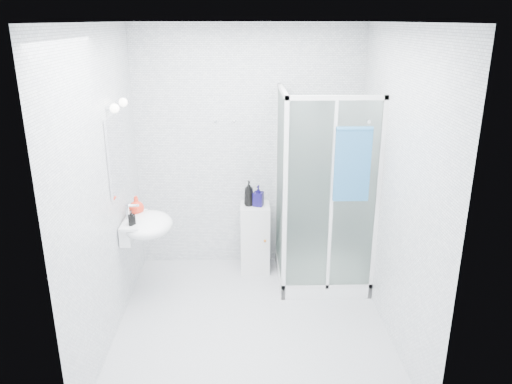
{
  "coord_description": "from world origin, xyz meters",
  "views": [
    {
      "loc": [
        -0.07,
        -3.89,
        2.62
      ],
      "look_at": [
        0.05,
        0.35,
        1.15
      ],
      "focal_mm": 35.0,
      "sensor_mm": 36.0,
      "label": 1
    }
  ],
  "objects_px": {
    "shower_enclosure": "(315,243)",
    "wall_basin": "(145,225)",
    "shampoo_bottle_b": "(258,196)",
    "soap_dispenser_black": "(132,218)",
    "storage_cabinet": "(255,238)",
    "soap_dispenser_orange": "(136,205)",
    "hand_towel": "(353,163)",
    "shampoo_bottle_a": "(249,193)"
  },
  "relations": [
    {
      "from": "soap_dispenser_orange",
      "to": "soap_dispenser_black",
      "type": "xyz_separation_m",
      "value": [
        0.01,
        -0.26,
        -0.02
      ]
    },
    {
      "from": "shower_enclosure",
      "to": "hand_towel",
      "type": "bearing_deg",
      "value": -58.85
    },
    {
      "from": "shower_enclosure",
      "to": "wall_basin",
      "type": "relative_size",
      "value": 3.57
    },
    {
      "from": "wall_basin",
      "to": "shampoo_bottle_b",
      "type": "xyz_separation_m",
      "value": [
        1.08,
        0.6,
        0.07
      ]
    },
    {
      "from": "soap_dispenser_orange",
      "to": "shower_enclosure",
      "type": "bearing_deg",
      "value": 6.49
    },
    {
      "from": "shower_enclosure",
      "to": "soap_dispenser_orange",
      "type": "xyz_separation_m",
      "value": [
        -1.75,
        -0.2,
        0.51
      ]
    },
    {
      "from": "storage_cabinet",
      "to": "wall_basin",
      "type": "bearing_deg",
      "value": -149.36
    },
    {
      "from": "shower_enclosure",
      "to": "shampoo_bottle_a",
      "type": "relative_size",
      "value": 7.4
    },
    {
      "from": "shower_enclosure",
      "to": "hand_towel",
      "type": "distance_m",
      "value": 1.07
    },
    {
      "from": "shower_enclosure",
      "to": "soap_dispenser_orange",
      "type": "distance_m",
      "value": 1.83
    },
    {
      "from": "wall_basin",
      "to": "soap_dispenser_black",
      "type": "xyz_separation_m",
      "value": [
        -0.09,
        -0.14,
        0.14
      ]
    },
    {
      "from": "hand_towel",
      "to": "soap_dispenser_black",
      "type": "height_order",
      "value": "hand_towel"
    },
    {
      "from": "shampoo_bottle_b",
      "to": "soap_dispenser_black",
      "type": "xyz_separation_m",
      "value": [
        -1.17,
        -0.74,
        0.07
      ]
    },
    {
      "from": "wall_basin",
      "to": "soap_dispenser_black",
      "type": "relative_size",
      "value": 4.04
    },
    {
      "from": "shampoo_bottle_a",
      "to": "soap_dispenser_black",
      "type": "xyz_separation_m",
      "value": [
        -1.07,
        -0.76,
        0.04
      ]
    },
    {
      "from": "hand_towel",
      "to": "shampoo_bottle_b",
      "type": "xyz_separation_m",
      "value": [
        -0.82,
        0.68,
        -0.55
      ]
    },
    {
      "from": "shower_enclosure",
      "to": "shampoo_bottle_b",
      "type": "height_order",
      "value": "shower_enclosure"
    },
    {
      "from": "shower_enclosure",
      "to": "soap_dispenser_black",
      "type": "bearing_deg",
      "value": -165.17
    },
    {
      "from": "shampoo_bottle_a",
      "to": "shampoo_bottle_b",
      "type": "xyz_separation_m",
      "value": [
        0.1,
        -0.01,
        -0.02
      ]
    },
    {
      "from": "shampoo_bottle_b",
      "to": "soap_dispenser_black",
      "type": "distance_m",
      "value": 1.39
    },
    {
      "from": "hand_towel",
      "to": "shower_enclosure",
      "type": "bearing_deg",
      "value": 121.15
    },
    {
      "from": "wall_basin",
      "to": "hand_towel",
      "type": "distance_m",
      "value": 2.0
    },
    {
      "from": "hand_towel",
      "to": "shampoo_bottle_b",
      "type": "bearing_deg",
      "value": 140.07
    },
    {
      "from": "shower_enclosure",
      "to": "shampoo_bottle_a",
      "type": "height_order",
      "value": "shower_enclosure"
    },
    {
      "from": "storage_cabinet",
      "to": "soap_dispenser_orange",
      "type": "relative_size",
      "value": 4.17
    },
    {
      "from": "shampoo_bottle_a",
      "to": "soap_dispenser_orange",
      "type": "distance_m",
      "value": 1.18
    },
    {
      "from": "soap_dispenser_black",
      "to": "wall_basin",
      "type": "bearing_deg",
      "value": 59.23
    },
    {
      "from": "shower_enclosure",
      "to": "shampoo_bottle_a",
      "type": "distance_m",
      "value": 0.86
    },
    {
      "from": "shampoo_bottle_b",
      "to": "soap_dispenser_black",
      "type": "height_order",
      "value": "soap_dispenser_black"
    },
    {
      "from": "shower_enclosure",
      "to": "hand_towel",
      "type": "height_order",
      "value": "shower_enclosure"
    },
    {
      "from": "soap_dispenser_orange",
      "to": "shampoo_bottle_b",
      "type": "bearing_deg",
      "value": 22.32
    },
    {
      "from": "storage_cabinet",
      "to": "shampoo_bottle_a",
      "type": "distance_m",
      "value": 0.52
    },
    {
      "from": "wall_basin",
      "to": "shampoo_bottle_b",
      "type": "distance_m",
      "value": 1.24
    },
    {
      "from": "storage_cabinet",
      "to": "shampoo_bottle_b",
      "type": "distance_m",
      "value": 0.49
    },
    {
      "from": "storage_cabinet",
      "to": "soap_dispenser_orange",
      "type": "xyz_separation_m",
      "value": [
        -1.14,
        -0.49,
        0.58
      ]
    },
    {
      "from": "storage_cabinet",
      "to": "soap_dispenser_black",
      "type": "xyz_separation_m",
      "value": [
        -1.13,
        -0.75,
        0.55
      ]
    },
    {
      "from": "wall_basin",
      "to": "soap_dispenser_black",
      "type": "bearing_deg",
      "value": -120.77
    },
    {
      "from": "storage_cabinet",
      "to": "hand_towel",
      "type": "xyz_separation_m",
      "value": [
        0.85,
        -0.69,
        1.04
      ]
    },
    {
      "from": "wall_basin",
      "to": "soap_dispenser_black",
      "type": "distance_m",
      "value": 0.22
    },
    {
      "from": "storage_cabinet",
      "to": "shampoo_bottle_b",
      "type": "height_order",
      "value": "shampoo_bottle_b"
    },
    {
      "from": "storage_cabinet",
      "to": "shampoo_bottle_b",
      "type": "xyz_separation_m",
      "value": [
        0.03,
        -0.01,
        0.49
      ]
    },
    {
      "from": "storage_cabinet",
      "to": "soap_dispenser_orange",
      "type": "distance_m",
      "value": 1.37
    }
  ]
}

